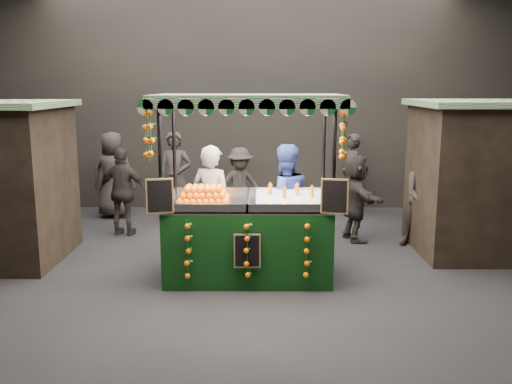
{
  "coord_description": "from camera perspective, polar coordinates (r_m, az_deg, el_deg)",
  "views": [
    {
      "loc": [
        0.28,
        -7.97,
        2.86
      ],
      "look_at": [
        0.21,
        0.51,
        1.23
      ],
      "focal_mm": 39.41,
      "sensor_mm": 36.0,
      "label": 1
    }
  ],
  "objects": [
    {
      "name": "shopper_5",
      "position": [
        10.49,
        10.07,
        -0.56
      ],
      "size": [
        0.8,
        1.57,
        1.62
      ],
      "rotation": [
        0.0,
        0.0,
        1.79
      ],
      "color": "black",
      "rests_on": "ground"
    },
    {
      "name": "shopper_6",
      "position": [
        12.53,
        9.62,
        1.75
      ],
      "size": [
        0.56,
        0.74,
        1.81
      ],
      "rotation": [
        0.0,
        0.0,
        -1.36
      ],
      "color": "black",
      "rests_on": "ground"
    },
    {
      "name": "ground",
      "position": [
        8.47,
        -1.48,
        -8.87
      ],
      "size": [
        12.0,
        12.0,
        0.0
      ],
      "primitive_type": "plane",
      "color": "black",
      "rests_on": "ground"
    },
    {
      "name": "market_hall",
      "position": [
        7.99,
        -1.6,
        14.61
      ],
      "size": [
        12.1,
        10.1,
        5.05
      ],
      "color": "black",
      "rests_on": "ground"
    },
    {
      "name": "shopper_3",
      "position": [
        11.75,
        -1.64,
        0.71
      ],
      "size": [
        1.17,
        0.95,
        1.57
      ],
      "rotation": [
        0.0,
        0.0,
        0.42
      ],
      "color": "#2E2A26",
      "rests_on": "ground"
    },
    {
      "name": "shopper_1",
      "position": [
        10.39,
        16.93,
        -0.42
      ],
      "size": [
        0.93,
        0.75,
        1.82
      ],
      "rotation": [
        0.0,
        0.0,
        -0.07
      ],
      "color": "#292322",
      "rests_on": "ground"
    },
    {
      "name": "shopper_4",
      "position": [
        12.55,
        -14.28,
        1.71
      ],
      "size": [
        0.93,
        0.62,
        1.87
      ],
      "rotation": [
        0.0,
        0.0,
        3.11
      ],
      "color": "#2B2523",
      "rests_on": "ground"
    },
    {
      "name": "vendor_grey",
      "position": [
        9.17,
        -4.5,
        -1.16
      ],
      "size": [
        0.82,
        0.71,
        1.91
      ],
      "rotation": [
        0.0,
        0.0,
        2.71
      ],
      "color": "gray",
      "rests_on": "ground"
    },
    {
      "name": "vendor_blue",
      "position": [
        9.23,
        2.87,
        -1.04
      ],
      "size": [
        1.1,
        0.96,
        1.91
      ],
      "rotation": [
        0.0,
        0.0,
        3.43
      ],
      "color": "navy",
      "rests_on": "ground"
    },
    {
      "name": "juice_stall",
      "position": [
        8.35,
        -0.76,
        -3.08
      ],
      "size": [
        2.81,
        1.65,
        2.72
      ],
      "color": "black",
      "rests_on": "ground"
    },
    {
      "name": "neighbour_stall_right",
      "position": [
        10.44,
        23.7,
        1.41
      ],
      "size": [
        3.0,
        2.2,
        2.6
      ],
      "color": "black",
      "rests_on": "ground"
    },
    {
      "name": "shopper_2",
      "position": [
        10.99,
        -13.33,
        0.04
      ],
      "size": [
        1.05,
        0.57,
        1.7
      ],
      "rotation": [
        0.0,
        0.0,
        2.98
      ],
      "color": "black",
      "rests_on": "ground"
    },
    {
      "name": "shopper_0",
      "position": [
        11.69,
        -8.21,
        1.43
      ],
      "size": [
        0.78,
        0.59,
        1.92
      ],
      "rotation": [
        0.0,
        0.0,
        -0.2
      ],
      "color": "#2C2624",
      "rests_on": "ground"
    }
  ]
}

